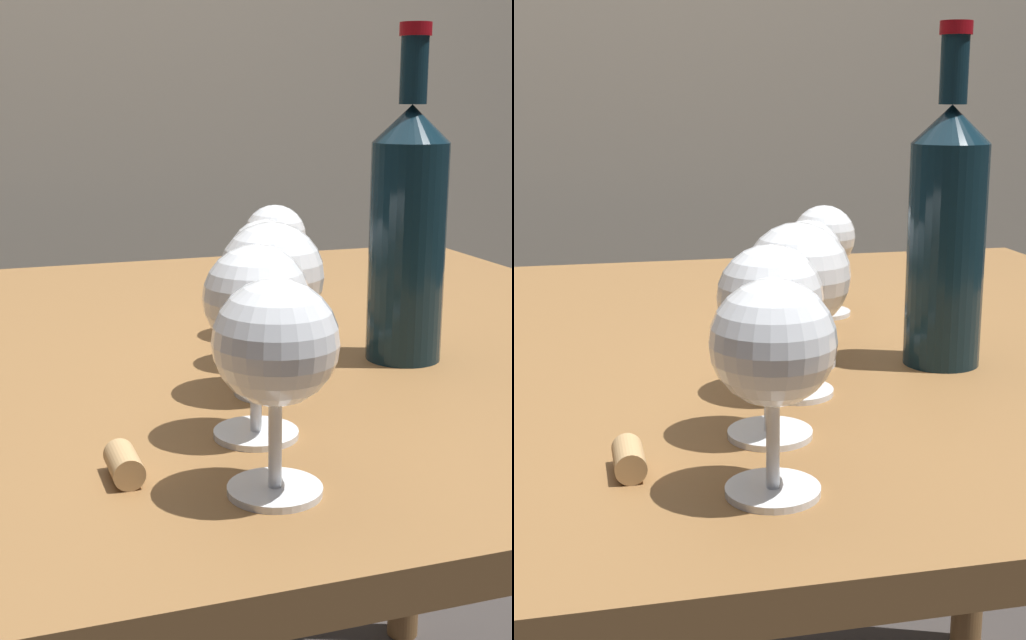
{
  "view_description": "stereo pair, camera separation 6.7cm",
  "coord_description": "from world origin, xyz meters",
  "views": [
    {
      "loc": [
        -0.19,
        -0.89,
        0.98
      ],
      "look_at": [
        0.01,
        -0.28,
        0.81
      ],
      "focal_mm": 50.69,
      "sensor_mm": 36.0,
      "label": 1
    },
    {
      "loc": [
        -0.13,
        -0.91,
        0.98
      ],
      "look_at": [
        0.01,
        -0.28,
        0.81
      ],
      "focal_mm": 50.69,
      "sensor_mm": 36.0,
      "label": 2
    }
  ],
  "objects": [
    {
      "name": "dining_table",
      "position": [
        0.0,
        0.0,
        0.63
      ],
      "size": [
        1.2,
        0.98,
        0.72
      ],
      "color": "brown",
      "rests_on": "ground_plane"
    },
    {
      "name": "wine_glass_cabernet",
      "position": [
        0.16,
        0.1,
        0.81
      ],
      "size": [
        0.07,
        0.07,
        0.13
      ],
      "color": "white",
      "rests_on": "dining_table"
    },
    {
      "name": "cork",
      "position": [
        -0.1,
        -0.32,
        0.73
      ],
      "size": [
        0.02,
        0.04,
        0.02
      ],
      "primitive_type": "cylinder",
      "rotation": [
        1.57,
        0.0,
        0.0
      ],
      "color": "tan",
      "rests_on": "dining_table"
    },
    {
      "name": "wine_glass_port",
      "position": [
        0.09,
        -0.1,
        0.81
      ],
      "size": [
        0.07,
        0.07,
        0.13
      ],
      "color": "white",
      "rests_on": "dining_table"
    },
    {
      "name": "wine_glass_amber",
      "position": [
        0.06,
        -0.18,
        0.82
      ],
      "size": [
        0.09,
        0.09,
        0.15
      ],
      "color": "white",
      "rests_on": "dining_table"
    },
    {
      "name": "wine_glass_chardonnay",
      "position": [
        -0.01,
        -0.38,
        0.82
      ],
      "size": [
        0.08,
        0.08,
        0.14
      ],
      "color": "white",
      "rests_on": "dining_table"
    },
    {
      "name": "wine_glass_rose",
      "position": [
        0.12,
        0.01,
        0.8
      ],
      "size": [
        0.08,
        0.08,
        0.13
      ],
      "color": "white",
      "rests_on": "dining_table"
    },
    {
      "name": "wine_glass_pinot",
      "position": [
        0.01,
        -0.28,
        0.82
      ],
      "size": [
        0.08,
        0.08,
        0.15
      ],
      "color": "white",
      "rests_on": "dining_table"
    },
    {
      "name": "wine_bottle",
      "position": [
        0.22,
        -0.12,
        0.85
      ],
      "size": [
        0.07,
        0.07,
        0.32
      ],
      "color": "#0F232D",
      "rests_on": "dining_table"
    }
  ]
}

